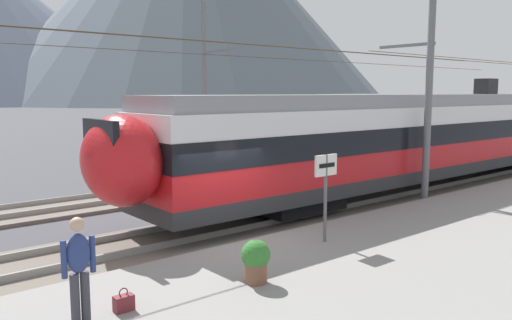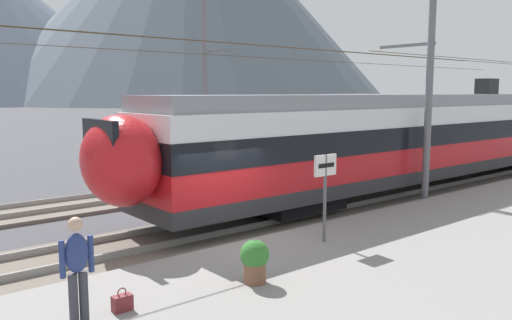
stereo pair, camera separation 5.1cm
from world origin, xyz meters
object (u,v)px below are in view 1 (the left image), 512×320
at_px(handbag_beside_passenger, 124,303).
at_px(potted_plant_platform_edge, 256,259).
at_px(train_far_track, 490,117).
at_px(passenger_walking, 79,265).
at_px(platform_sign, 326,178).
at_px(train_near_platform, 428,134).
at_px(catenary_mast_mid, 426,81).
at_px(catenary_mast_far_side, 206,85).

bearing_deg(handbag_beside_passenger, potted_plant_platform_edge, -9.18).
xyz_separation_m(train_far_track, passenger_walking, (-32.88, -9.82, -0.91)).
xyz_separation_m(platform_sign, handbag_beside_passenger, (-5.46, -0.62, -1.40)).
relative_size(train_near_platform, passenger_walking, 16.71).
bearing_deg(train_near_platform, platform_sign, -160.61).
bearing_deg(train_far_track, train_near_platform, -161.31).
height_order(catenary_mast_mid, catenary_mast_far_side, catenary_mast_mid).
distance_m(catenary_mast_mid, catenary_mast_far_side, 9.69).
height_order(train_far_track, catenary_mast_mid, catenary_mast_mid).
xyz_separation_m(train_near_platform, catenary_mast_far_side, (-5.70, 7.57, 2.02)).
bearing_deg(catenary_mast_mid, train_near_platform, 29.63).
bearing_deg(train_near_platform, handbag_beside_passenger, -165.06).
relative_size(catenary_mast_mid, catenary_mast_far_side, 1.00).
relative_size(train_far_track, potted_plant_platform_edge, 42.63).
xyz_separation_m(train_near_platform, handbag_beside_passenger, (-15.30, -4.08, -1.71)).
relative_size(catenary_mast_far_side, potted_plant_platform_edge, 51.38).
distance_m(platform_sign, passenger_walking, 6.25).
distance_m(catenary_mast_far_side, handbag_beside_passenger, 15.55).
height_order(passenger_walking, potted_plant_platform_edge, passenger_walking).
height_order(catenary_mast_mid, platform_sign, catenary_mast_mid).
bearing_deg(catenary_mast_far_side, platform_sign, -110.57).
xyz_separation_m(train_near_platform, potted_plant_platform_edge, (-12.83, -4.48, -1.38)).
relative_size(train_near_platform, catenary_mast_mid, 0.67).
height_order(catenary_mast_mid, potted_plant_platform_edge, catenary_mast_mid).
distance_m(train_far_track, potted_plant_platform_edge, 31.41).
bearing_deg(platform_sign, potted_plant_platform_edge, -161.17).
xyz_separation_m(catenary_mast_mid, passenger_walking, (-12.91, -2.35, -2.98)).
height_order(platform_sign, potted_plant_platform_edge, platform_sign).
xyz_separation_m(handbag_beside_passenger, potted_plant_platform_edge, (2.47, -0.40, 0.33)).
bearing_deg(catenary_mast_far_side, train_near_platform, -53.03).
bearing_deg(platform_sign, handbag_beside_passenger, -173.53).
xyz_separation_m(train_far_track, potted_plant_platform_edge, (-29.68, -10.18, -1.39)).
bearing_deg(catenary_mast_far_side, handbag_beside_passenger, -129.49).
xyz_separation_m(passenger_walking, potted_plant_platform_edge, (3.20, -0.36, -0.48)).
relative_size(train_far_track, handbag_beside_passenger, 89.02).
relative_size(train_far_track, passenger_walking, 20.69).
height_order(train_near_platform, potted_plant_platform_edge, train_near_platform).
relative_size(platform_sign, potted_plant_platform_edge, 2.56).
bearing_deg(train_near_platform, catenary_mast_far_side, 126.97).
bearing_deg(passenger_walking, platform_sign, 6.09).
relative_size(catenary_mast_mid, platform_sign, 20.10).
bearing_deg(potted_plant_platform_edge, platform_sign, 18.83).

